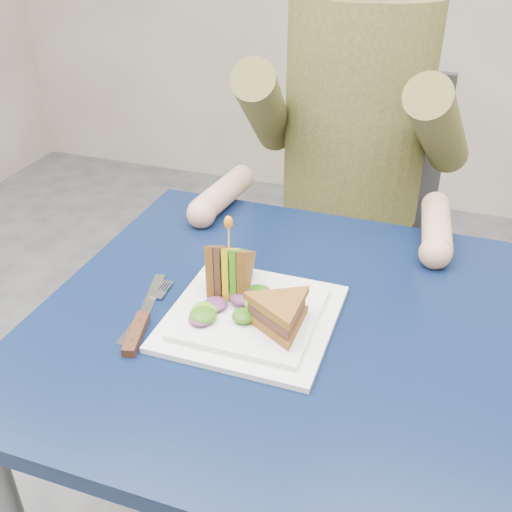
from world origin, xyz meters
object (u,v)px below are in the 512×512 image
at_px(knife, 139,326).
at_px(diner, 357,97).
at_px(plate, 252,316).
at_px(sandwich_flat, 280,313).
at_px(sandwich_upright, 230,272).
at_px(table, 272,352).
at_px(fork, 144,312).
at_px(chair, 353,219).

bearing_deg(knife, diner, 75.47).
bearing_deg(diner, plate, -92.50).
xyz_separation_m(sandwich_flat, sandwich_upright, (-0.11, 0.07, 0.01)).
height_order(table, knife, knife).
bearing_deg(fork, chair, 75.92).
distance_m(table, chair, 0.74).
bearing_deg(sandwich_flat, knife, -165.68).
relative_size(diner, fork, 4.15).
xyz_separation_m(table, diner, (-0.00, 0.62, 0.26)).
xyz_separation_m(diner, plate, (-0.03, -0.64, -0.18)).
xyz_separation_m(sandwich_flat, knife, (-0.21, -0.05, -0.04)).
bearing_deg(chair, table, -90.00).
distance_m(chair, sandwich_flat, 0.81).
relative_size(sandwich_flat, fork, 0.91).
distance_m(diner, plate, 0.67).
bearing_deg(chair, fork, -104.08).
distance_m(table, knife, 0.23).
distance_m(sandwich_upright, knife, 0.17).
bearing_deg(plate, chair, 87.87).
bearing_deg(knife, fork, 107.73).
bearing_deg(plate, sandwich_flat, -24.44).
bearing_deg(knife, chair, 77.36).
bearing_deg(chair, plate, -92.13).
xyz_separation_m(table, fork, (-0.20, -0.07, 0.08)).
bearing_deg(table, plate, -137.41).
height_order(table, sandwich_upright, sandwich_upright).
relative_size(table, plate, 2.88).
relative_size(chair, plate, 3.58).
height_order(table, diner, diner).
bearing_deg(sandwich_upright, plate, -39.82).
relative_size(plate, knife, 1.19).
distance_m(plate, knife, 0.18).
bearing_deg(diner, chair, 90.00).
relative_size(table, sandwich_flat, 4.57).
relative_size(chair, diner, 1.25).
relative_size(diner, knife, 3.41).
height_order(plate, knife, plate).
bearing_deg(sandwich_upright, diner, 82.17).
bearing_deg(fork, sandwich_flat, 3.95).
height_order(diner, sandwich_upright, diner).
relative_size(chair, knife, 4.26).
bearing_deg(sandwich_upright, knife, -130.06).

